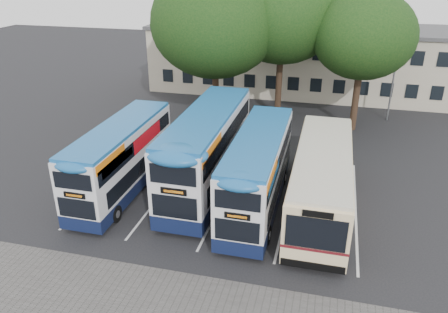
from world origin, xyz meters
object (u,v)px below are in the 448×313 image
object	(u,v)px
bus_single	(322,176)
bus_dd_left	(122,156)
bus_dd_mid	(208,147)
lamp_post	(397,57)
tree_left	(215,23)
tree_mid	(283,15)
bus_dd_right	(258,168)
tree_right	(364,36)

from	to	relation	value
bus_single	bus_dd_left	bearing A→B (deg)	-175.92
bus_dd_mid	bus_single	distance (m)	6.41
bus_dd_mid	lamp_post	bearing A→B (deg)	52.74
tree_left	tree_mid	size ratio (longest dim) A/B	0.99
lamp_post	bus_dd_right	size ratio (longest dim) A/B	0.94
bus_dd_left	tree_mid	bearing A→B (deg)	65.43
bus_dd_left	bus_dd_right	xyz separation A→B (m)	(7.56, 0.14, 0.07)
bus_dd_mid	tree_right	bearing A→B (deg)	54.81
tree_left	bus_dd_mid	world-z (taller)	tree_left
lamp_post	bus_single	bearing A→B (deg)	-106.94
tree_left	tree_mid	distance (m)	5.18
bus_dd_left	bus_dd_right	world-z (taller)	bus_dd_right
bus_dd_right	bus_single	xyz separation A→B (m)	(3.22, 0.63, -0.35)
bus_dd_right	bus_dd_mid	bearing A→B (deg)	155.22
bus_single	lamp_post	bearing A→B (deg)	73.06
bus_dd_mid	bus_dd_right	world-z (taller)	bus_dd_mid
bus_dd_left	tree_right	bearing A→B (deg)	46.19
tree_mid	bus_dd_right	distance (m)	15.60
bus_dd_left	bus_single	bearing A→B (deg)	4.08
tree_mid	bus_single	world-z (taller)	tree_mid
bus_dd_mid	tree_left	bearing A→B (deg)	102.93
tree_left	bus_dd_right	distance (m)	14.52
tree_right	bus_dd_right	bearing A→B (deg)	-111.27
lamp_post	tree_left	world-z (taller)	tree_left
bus_dd_left	bus_dd_mid	distance (m)	4.74
tree_left	bus_dd_left	distance (m)	13.70
bus_dd_mid	bus_single	bearing A→B (deg)	-7.26
bus_dd_right	tree_mid	bearing A→B (deg)	93.60
tree_right	bus_single	xyz separation A→B (m)	(-1.85, -12.40, -5.17)
bus_dd_left	bus_dd_mid	world-z (taller)	bus_dd_mid
lamp_post	tree_left	size ratio (longest dim) A/B	0.77
tree_left	bus_dd_right	bearing A→B (deg)	-65.46
bus_dd_mid	bus_single	world-z (taller)	bus_dd_mid
lamp_post	bus_dd_right	distance (m)	17.92
tree_right	bus_dd_right	xyz separation A→B (m)	(-5.07, -13.03, -4.81)
tree_left	tree_right	size ratio (longest dim) A/B	1.16
tree_left	tree_mid	xyz separation A→B (m)	(4.68, 2.17, 0.46)
bus_dd_mid	bus_dd_right	xyz separation A→B (m)	(3.11, -1.43, -0.25)
tree_left	bus_single	size ratio (longest dim) A/B	1.06
bus_dd_mid	bus_single	xyz separation A→B (m)	(6.33, -0.81, -0.60)
tree_left	bus_dd_mid	xyz separation A→B (m)	(2.48, -10.81, -5.20)
tree_mid	bus_single	xyz separation A→B (m)	(4.13, -13.78, -6.26)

